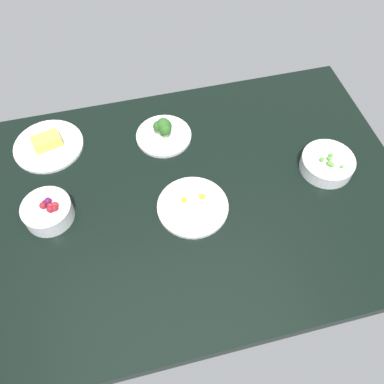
# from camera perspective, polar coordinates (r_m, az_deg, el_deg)

# --- Properties ---
(dining_table) EXTENTS (1.31, 0.91, 0.04)m
(dining_table) POSITION_cam_1_polar(r_m,az_deg,el_deg) (1.26, -0.00, -1.02)
(dining_table) COLOR black
(dining_table) RESTS_ON ground
(plate_broccoli) EXTENTS (0.18, 0.18, 0.08)m
(plate_broccoli) POSITION_cam_1_polar(r_m,az_deg,el_deg) (1.38, -3.92, 8.20)
(plate_broccoli) COLOR silver
(plate_broccoli) RESTS_ON dining_table
(bowl_berries) EXTENTS (0.14, 0.14, 0.07)m
(bowl_berries) POSITION_cam_1_polar(r_m,az_deg,el_deg) (1.25, -19.28, -2.48)
(bowl_berries) COLOR silver
(bowl_berries) RESTS_ON dining_table
(plate_eggs) EXTENTS (0.21, 0.21, 0.05)m
(plate_eggs) POSITION_cam_1_polar(r_m,az_deg,el_deg) (1.21, 0.12, -1.86)
(plate_eggs) COLOR silver
(plate_eggs) RESTS_ON dining_table
(bowl_peas) EXTENTS (0.16, 0.16, 0.06)m
(bowl_peas) POSITION_cam_1_polar(r_m,az_deg,el_deg) (1.35, 18.21, 3.72)
(bowl_peas) COLOR silver
(bowl_peas) RESTS_ON dining_table
(plate_cheese) EXTENTS (0.22, 0.22, 0.05)m
(plate_cheese) POSITION_cam_1_polar(r_m,az_deg,el_deg) (1.43, -19.23, 6.17)
(plate_cheese) COLOR silver
(plate_cheese) RESTS_ON dining_table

